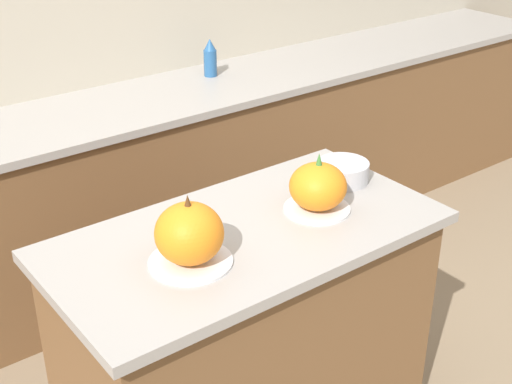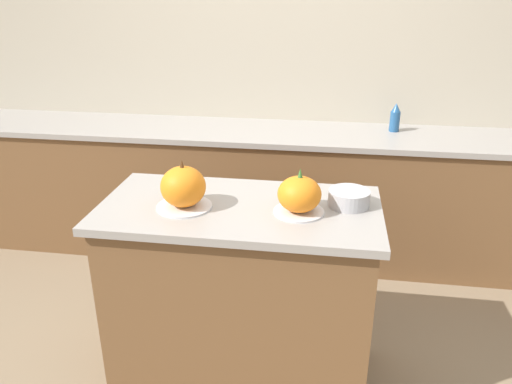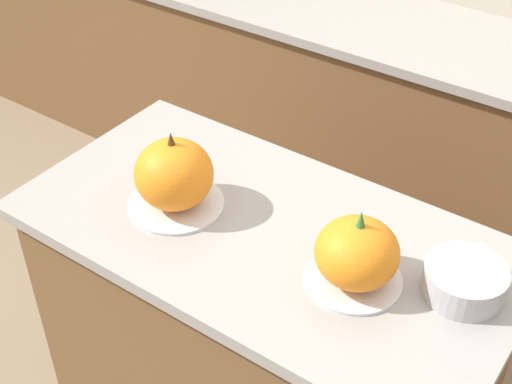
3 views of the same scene
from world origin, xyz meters
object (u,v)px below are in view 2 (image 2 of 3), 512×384
(pumpkin_cake_left, at_px, (183,188))
(pumpkin_cake_right, at_px, (299,195))
(bottle_tall, at_px, (395,118))
(mixing_bowl, at_px, (349,198))

(pumpkin_cake_left, xyz_separation_m, pumpkin_cake_right, (0.49, 0.02, -0.01))
(pumpkin_cake_right, height_order, bottle_tall, pumpkin_cake_right)
(pumpkin_cake_left, bearing_deg, pumpkin_cake_right, 2.39)
(pumpkin_cake_left, bearing_deg, mixing_bowl, 9.99)
(bottle_tall, distance_m, mixing_bowl, 1.32)
(pumpkin_cake_left, height_order, bottle_tall, pumpkin_cake_left)
(pumpkin_cake_right, height_order, mixing_bowl, pumpkin_cake_right)
(bottle_tall, bearing_deg, mixing_bowl, -103.95)
(pumpkin_cake_left, bearing_deg, bottle_tall, 54.18)
(pumpkin_cake_left, height_order, pumpkin_cake_right, pumpkin_cake_left)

